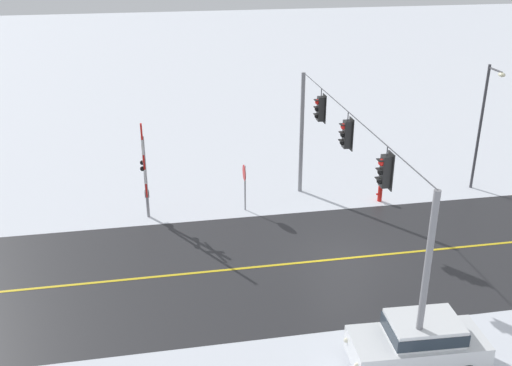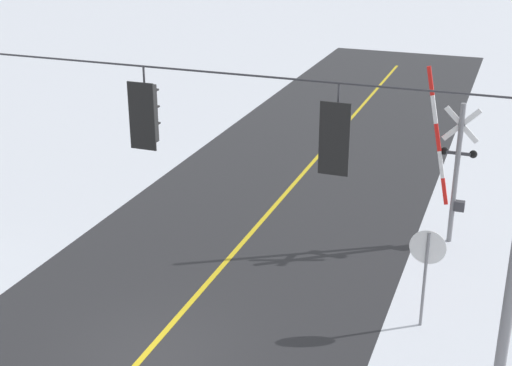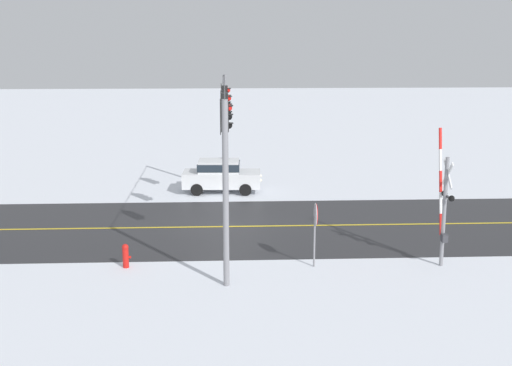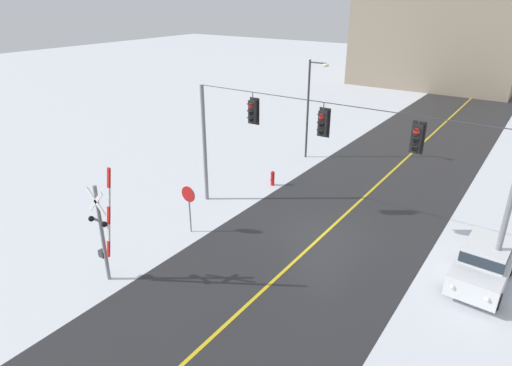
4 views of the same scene
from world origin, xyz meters
name	(u,v)px [view 3 (image 3 of 4)]	position (x,y,z in m)	size (l,w,h in m)	color
ground_plane	(226,227)	(0.00, 0.00, 0.00)	(160.00, 160.00, 0.00)	silver
road_asphalt	(88,228)	(0.00, 6.00, 0.00)	(9.00, 80.00, 0.01)	#28282B
lane_centre_line	(88,228)	(0.00, 6.00, 0.01)	(0.14, 72.00, 0.01)	gold
signal_span	(225,131)	(-0.12, -0.01, 4.25)	(14.20, 0.47, 6.22)	gray
stop_sign	(315,221)	(-5.29, -3.19, 1.71)	(0.80, 0.09, 2.35)	gray
railroad_crossing	(444,203)	(-5.31, -7.81, 2.31)	(1.52, 0.31, 4.91)	gray
parked_car_white	(221,175)	(6.65, 0.25, 0.95)	(1.97, 4.27, 1.74)	white
fire_hydrant	(126,255)	(-5.07, 3.61, 0.47)	(0.24, 0.31, 0.88)	red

